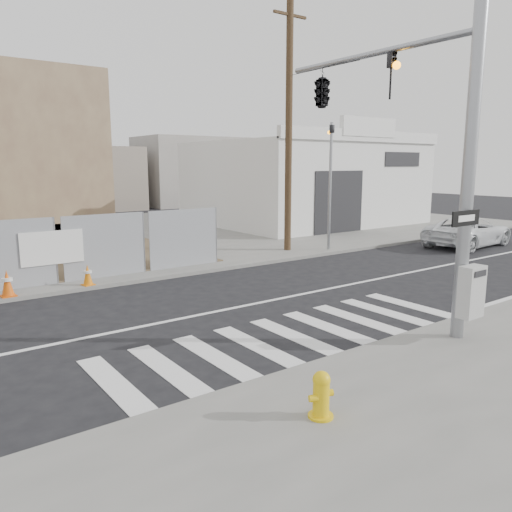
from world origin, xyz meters
TOP-DOWN VIEW (x-y plane):
  - ground at (0.00, 0.00)m, footprint 100.00×100.00m
  - sidewalk_far at (0.00, 14.00)m, footprint 50.00×20.00m
  - signal_pole at (2.49, -2.05)m, footprint 0.96×5.87m
  - far_signal_pole at (8.00, 4.60)m, footprint 0.16×0.20m
  - concrete_wall_right at (-0.50, 14.08)m, footprint 5.50×1.30m
  - auto_shop at (14.00, 12.97)m, footprint 12.00×10.20m
  - utility_pole_right at (6.50, 5.50)m, footprint 1.60×0.28m
  - fire_hydrant at (-2.12, -5.59)m, footprint 0.47×0.47m
  - suv at (14.17, 1.99)m, footprint 4.96×2.55m
  - traffic_cone_c at (-4.41, 4.22)m, footprint 0.40×0.40m
  - traffic_cone_d at (-2.24, 4.22)m, footprint 0.38×0.38m

SIDE VIEW (x-z plane):
  - ground at x=0.00m, z-range 0.00..0.00m
  - sidewalk_far at x=0.00m, z-range 0.00..0.12m
  - traffic_cone_d at x=-2.24m, z-range 0.11..0.74m
  - fire_hydrant at x=-2.12m, z-range 0.12..0.80m
  - traffic_cone_c at x=-4.41m, z-range 0.11..0.84m
  - suv at x=14.17m, z-range 0.00..1.34m
  - auto_shop at x=14.00m, z-range -0.44..5.51m
  - concrete_wall_right at x=-0.50m, z-range -0.62..7.38m
  - far_signal_pole at x=8.00m, z-range 0.68..6.28m
  - signal_pole at x=2.49m, z-range 1.28..8.28m
  - utility_pole_right at x=6.50m, z-range 0.20..10.20m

